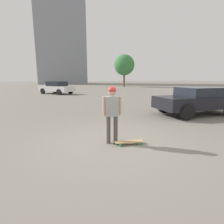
{
  "coord_description": "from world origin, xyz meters",
  "views": [
    {
      "loc": [
        4.43,
        -1.55,
        1.81
      ],
      "look_at": [
        0.0,
        0.0,
        0.9
      ],
      "focal_mm": 28.0,
      "sensor_mm": 36.0,
      "label": 1
    }
  ],
  "objects_px": {
    "skateboard": "(129,142)",
    "car_parked_far": "(57,87)",
    "person": "(112,109)",
    "car_parked_near": "(197,100)"
  },
  "relations": [
    {
      "from": "skateboard",
      "to": "car_parked_far",
      "type": "relative_size",
      "value": 0.18
    },
    {
      "from": "person",
      "to": "skateboard",
      "type": "xyz_separation_m",
      "value": [
        0.24,
        0.42,
        -0.92
      ]
    },
    {
      "from": "skateboard",
      "to": "car_parked_far",
      "type": "distance_m",
      "value": 17.63
    },
    {
      "from": "person",
      "to": "car_parked_far",
      "type": "bearing_deg",
      "value": 109.69
    },
    {
      "from": "person",
      "to": "skateboard",
      "type": "relative_size",
      "value": 1.94
    },
    {
      "from": "skateboard",
      "to": "car_parked_near",
      "type": "height_order",
      "value": "car_parked_near"
    },
    {
      "from": "car_parked_far",
      "to": "skateboard",
      "type": "bearing_deg",
      "value": 144.02
    },
    {
      "from": "skateboard",
      "to": "car_parked_far",
      "type": "height_order",
      "value": "car_parked_far"
    },
    {
      "from": "person",
      "to": "car_parked_far",
      "type": "height_order",
      "value": "person"
    },
    {
      "from": "person",
      "to": "car_parked_near",
      "type": "relative_size",
      "value": 0.39
    }
  ]
}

